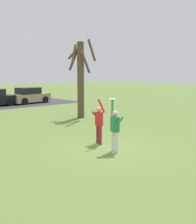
{
  "coord_description": "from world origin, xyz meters",
  "views": [
    {
      "loc": [
        -8.36,
        -7.99,
        3.16
      ],
      "look_at": [
        0.01,
        0.8,
        1.46
      ],
      "focal_mm": 46.32,
      "sensor_mm": 36.0,
      "label": 1
    }
  ],
  "objects_px": {
    "person_defender": "(99,122)",
    "parked_car_tan": "(29,96)",
    "frisbee_disc": "(112,99)",
    "person_catcher": "(115,128)",
    "bare_tree_tall": "(81,76)"
  },
  "relations": [
    {
      "from": "frisbee_disc",
      "to": "person_catcher",
      "type": "bearing_deg",
      "value": -108.21
    },
    {
      "from": "person_catcher",
      "to": "frisbee_disc",
      "type": "xyz_separation_m",
      "value": [
        0.07,
        0.21,
        1.11
      ]
    },
    {
      "from": "person_catcher",
      "to": "bare_tree_tall",
      "type": "distance_m",
      "value": 9.04
    },
    {
      "from": "parked_car_tan",
      "to": "bare_tree_tall",
      "type": "relative_size",
      "value": 0.82
    },
    {
      "from": "parked_car_tan",
      "to": "frisbee_disc",
      "type": "bearing_deg",
      "value": -117.04
    },
    {
      "from": "person_defender",
      "to": "frisbee_disc",
      "type": "height_order",
      "value": "frisbee_disc"
    },
    {
      "from": "person_defender",
      "to": "frisbee_disc",
      "type": "bearing_deg",
      "value": 0.0
    },
    {
      "from": "person_defender",
      "to": "parked_car_tan",
      "type": "relative_size",
      "value": 0.48
    },
    {
      "from": "frisbee_disc",
      "to": "parked_car_tan",
      "type": "bearing_deg",
      "value": 69.38
    },
    {
      "from": "frisbee_disc",
      "to": "bare_tree_tall",
      "type": "xyz_separation_m",
      "value": [
        4.56,
        7.32,
        0.77
      ]
    },
    {
      "from": "frisbee_disc",
      "to": "parked_car_tan",
      "type": "distance_m",
      "value": 19.23
    },
    {
      "from": "person_defender",
      "to": "person_catcher",
      "type": "bearing_deg",
      "value": 0.0
    },
    {
      "from": "frisbee_disc",
      "to": "parked_car_tan",
      "type": "relative_size",
      "value": 0.06
    },
    {
      "from": "parked_car_tan",
      "to": "bare_tree_tall",
      "type": "bearing_deg",
      "value": -108.09
    },
    {
      "from": "parked_car_tan",
      "to": "person_catcher",
      "type": "bearing_deg",
      "value": -117.01
    }
  ]
}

